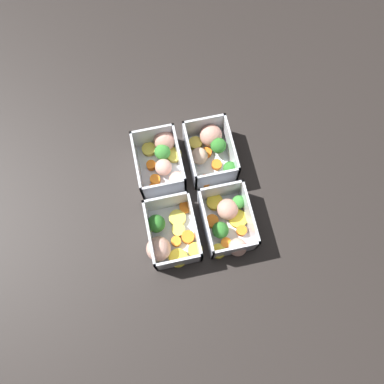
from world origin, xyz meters
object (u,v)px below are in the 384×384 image
(container_near_right, at_px, (169,236))
(container_far_right, at_px, (228,222))
(container_near_left, at_px, (163,160))
(container_far_left, at_px, (210,150))

(container_near_right, xyz_separation_m, container_far_right, (-0.00, 0.13, -0.00))
(container_near_left, distance_m, container_far_left, 0.11)
(container_near_left, height_order, container_near_right, same)
(container_near_left, xyz_separation_m, container_far_right, (0.17, 0.11, -0.00))
(container_far_left, height_order, container_far_right, same)
(container_far_left, bearing_deg, container_near_left, -89.96)
(container_near_right, distance_m, container_far_right, 0.13)
(container_far_left, bearing_deg, container_near_right, -36.69)
(container_near_right, height_order, container_far_right, same)
(container_near_left, xyz_separation_m, container_near_right, (0.17, -0.02, 0.00))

